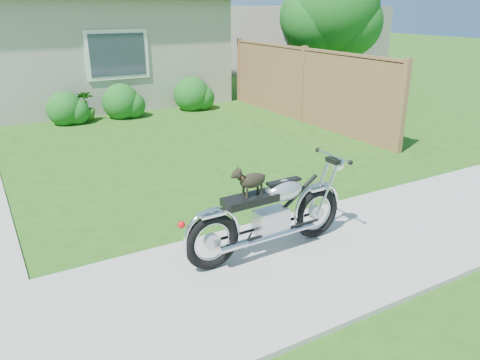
# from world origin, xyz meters

# --- Properties ---
(ground) EXTENTS (80.00, 80.00, 0.00)m
(ground) POSITION_xyz_m (0.00, 0.00, 0.00)
(ground) COLOR #235114
(ground) RESTS_ON ground
(sidewalk) EXTENTS (24.00, 2.20, 0.04)m
(sidewalk) POSITION_xyz_m (0.00, 0.00, 0.02)
(sidewalk) COLOR #9E9B93
(sidewalk) RESTS_ON ground
(house) EXTENTS (12.60, 7.03, 4.50)m
(house) POSITION_xyz_m (-0.00, 11.99, 2.16)
(house) COLOR #A7A297
(house) RESTS_ON ground
(fence) EXTENTS (0.12, 6.62, 1.90)m
(fence) POSITION_xyz_m (6.30, 5.75, 0.94)
(fence) COLOR #9C7046
(fence) RESTS_ON ground
(tree_near) EXTENTS (2.75, 2.71, 4.15)m
(tree_near) POSITION_xyz_m (8.82, 7.51, 2.66)
(tree_near) COLOR #3D2B1C
(tree_near) RESTS_ON ground
(tree_far) EXTENTS (2.74, 2.70, 4.14)m
(tree_far) POSITION_xyz_m (9.97, 9.31, 2.65)
(tree_far) COLOR #3D2B1C
(tree_far) RESTS_ON ground
(shrub_row) EXTENTS (10.27, 1.05, 1.05)m
(shrub_row) POSITION_xyz_m (-0.30, 8.50, 0.42)
(shrub_row) COLOR #175919
(shrub_row) RESTS_ON ground
(potted_plant_right) EXTENTS (0.51, 0.51, 0.79)m
(potted_plant_right) POSITION_xyz_m (1.44, 8.55, 0.39)
(potted_plant_right) COLOR #2E631B
(potted_plant_right) RESTS_ON ground
(motorcycle_with_dog) EXTENTS (2.22, 0.60, 1.13)m
(motorcycle_with_dog) POSITION_xyz_m (1.75, 0.34, 0.54)
(motorcycle_with_dog) COLOR black
(motorcycle_with_dog) RESTS_ON sidewalk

